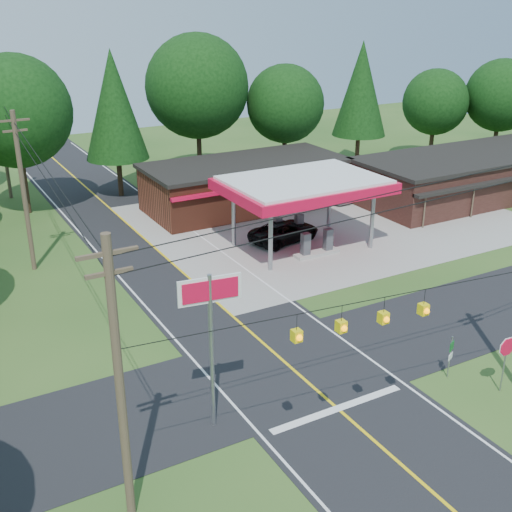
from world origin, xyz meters
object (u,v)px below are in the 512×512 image
big_stop_sign (211,317)px  suv_car (284,231)px  sedan_car (330,192)px  octagonal_stop_sign (507,351)px  gas_canopy (303,187)px

big_stop_sign → suv_car: bearing=50.7°
suv_car → sedan_car: 10.70m
sedan_car → octagonal_stop_sign: (-10.00, -27.01, 1.26)m
gas_canopy → octagonal_stop_sign: 19.25m
octagonal_stop_sign → sedan_car: bearing=69.7°
big_stop_sign → octagonal_stop_sign: big_stop_sign is taller
sedan_car → octagonal_stop_sign: 28.83m
gas_canopy → big_stop_sign: 20.54m
suv_car → sedan_car: size_ratio=1.19×
suv_car → octagonal_stop_sign: size_ratio=1.97×
gas_canopy → sedan_car: (8.00, 8.00, -3.50)m
gas_canopy → octagonal_stop_sign: bearing=-96.0°
gas_canopy → suv_car: (-0.50, 1.50, -3.53)m
sedan_car → suv_car: bearing=-148.6°
octagonal_stop_sign → gas_canopy: bearing=84.0°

